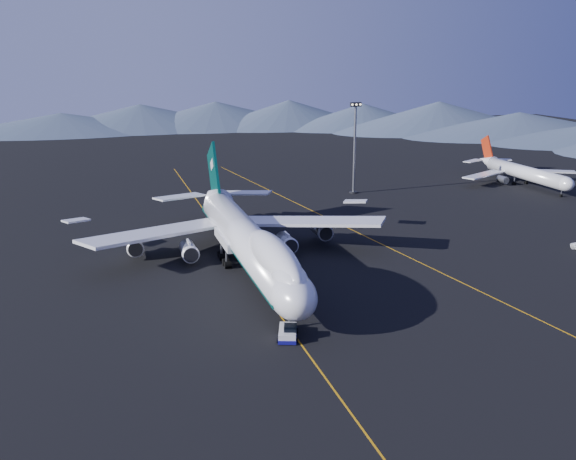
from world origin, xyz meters
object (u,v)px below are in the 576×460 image
object	(u,v)px
pushback_tug	(288,333)
second_jet	(522,172)
boeing_747	(247,239)
floodlight_mast	(355,148)

from	to	relation	value
pushback_tug	second_jet	size ratio (longest dim) A/B	0.12
pushback_tug	boeing_747	bearing A→B (deg)	106.17
boeing_747	floodlight_mast	world-z (taller)	floodlight_mast
second_jet	floodlight_mast	world-z (taller)	floodlight_mast
boeing_747	floodlight_mast	xyz separation A→B (m)	(43.70, 56.56, 6.92)
boeing_747	pushback_tug	xyz separation A→B (m)	(-1.15, -29.53, -5.14)
second_jet	floodlight_mast	distance (m)	53.46
pushback_tug	second_jet	world-z (taller)	second_jet
boeing_747	floodlight_mast	distance (m)	71.81
second_jet	boeing_747	bearing A→B (deg)	-142.30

